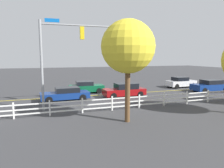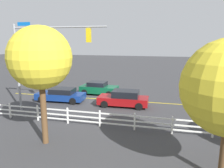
{
  "view_description": "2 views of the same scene",
  "coord_description": "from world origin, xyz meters",
  "px_view_note": "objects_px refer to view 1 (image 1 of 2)",
  "views": [
    {
      "loc": [
        5.66,
        21.88,
        4.25
      ],
      "look_at": [
        -0.91,
        2.37,
        1.51
      ],
      "focal_mm": 33.28,
      "sensor_mm": 36.0,
      "label": 1
    },
    {
      "loc": [
        -5.96,
        19.93,
        5.78
      ],
      "look_at": [
        -1.68,
        2.72,
        2.16
      ],
      "focal_mm": 34.65,
      "sensor_mm": 36.0,
      "label": 2
    }
  ],
  "objects_px": {
    "car_1": "(125,90)",
    "car_3": "(181,82)",
    "car_4": "(66,94)",
    "tree_0": "(128,47)",
    "car_2": "(210,86)",
    "car_0": "(86,87)"
  },
  "relations": [
    {
      "from": "car_4",
      "to": "car_3",
      "type": "bearing_deg",
      "value": -169.8
    },
    {
      "from": "tree_0",
      "to": "car_1",
      "type": "bearing_deg",
      "value": -110.93
    },
    {
      "from": "car_4",
      "to": "tree_0",
      "type": "relative_size",
      "value": 0.71
    },
    {
      "from": "car_2",
      "to": "tree_0",
      "type": "xyz_separation_m",
      "value": [
        14.11,
        7.67,
        4.13
      ]
    },
    {
      "from": "car_0",
      "to": "tree_0",
      "type": "xyz_separation_m",
      "value": [
        -0.41,
        11.51,
        4.15
      ]
    },
    {
      "from": "car_1",
      "to": "car_3",
      "type": "relative_size",
      "value": 1.08
    },
    {
      "from": "car_3",
      "to": "tree_0",
      "type": "height_order",
      "value": "tree_0"
    },
    {
      "from": "car_2",
      "to": "car_4",
      "type": "relative_size",
      "value": 0.96
    },
    {
      "from": "car_0",
      "to": "car_3",
      "type": "bearing_deg",
      "value": 3.32
    },
    {
      "from": "car_0",
      "to": "car_2",
      "type": "height_order",
      "value": "car_2"
    },
    {
      "from": "tree_0",
      "to": "car_2",
      "type": "bearing_deg",
      "value": -151.48
    },
    {
      "from": "car_0",
      "to": "car_4",
      "type": "height_order",
      "value": "car_0"
    },
    {
      "from": "car_3",
      "to": "car_1",
      "type": "bearing_deg",
      "value": -162.03
    },
    {
      "from": "car_0",
      "to": "car_2",
      "type": "relative_size",
      "value": 0.91
    },
    {
      "from": "car_1",
      "to": "tree_0",
      "type": "height_order",
      "value": "tree_0"
    },
    {
      "from": "car_0",
      "to": "car_4",
      "type": "distance_m",
      "value": 4.4
    },
    {
      "from": "car_3",
      "to": "car_4",
      "type": "xyz_separation_m",
      "value": [
        16.04,
        3.68,
        -0.06
      ]
    },
    {
      "from": "car_1",
      "to": "car_4",
      "type": "xyz_separation_m",
      "value": [
        6.13,
        -0.11,
        -0.07
      ]
    },
    {
      "from": "car_0",
      "to": "car_1",
      "type": "relative_size",
      "value": 0.92
    },
    {
      "from": "car_1",
      "to": "car_3",
      "type": "bearing_deg",
      "value": -160.21
    },
    {
      "from": "car_1",
      "to": "tree_0",
      "type": "distance_m",
      "value": 9.43
    },
    {
      "from": "car_4",
      "to": "tree_0",
      "type": "xyz_separation_m",
      "value": [
        -3.1,
        8.04,
        4.2
      ]
    }
  ]
}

